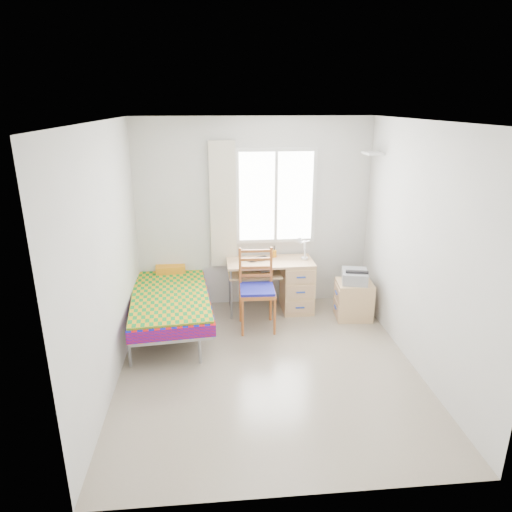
# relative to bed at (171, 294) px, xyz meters

# --- Properties ---
(floor) EXTENTS (3.50, 3.50, 0.00)m
(floor) POSITION_rel_bed_xyz_m (1.13, -1.12, -0.43)
(floor) COLOR #BCAD93
(floor) RESTS_ON ground
(ceiling) EXTENTS (3.50, 3.50, 0.00)m
(ceiling) POSITION_rel_bed_xyz_m (1.13, -1.12, 2.17)
(ceiling) COLOR white
(ceiling) RESTS_ON wall_back
(wall_back) EXTENTS (3.20, 0.00, 3.20)m
(wall_back) POSITION_rel_bed_xyz_m (1.13, 0.63, 0.87)
(wall_back) COLOR silver
(wall_back) RESTS_ON ground
(wall_left) EXTENTS (0.00, 3.50, 3.50)m
(wall_left) POSITION_rel_bed_xyz_m (-0.47, -1.12, 0.87)
(wall_left) COLOR silver
(wall_left) RESTS_ON ground
(wall_right) EXTENTS (0.00, 3.50, 3.50)m
(wall_right) POSITION_rel_bed_xyz_m (2.73, -1.12, 0.87)
(wall_right) COLOR silver
(wall_right) RESTS_ON ground
(window) EXTENTS (1.10, 0.04, 1.30)m
(window) POSITION_rel_bed_xyz_m (1.43, 0.60, 1.12)
(window) COLOR white
(window) RESTS_ON wall_back
(curtain) EXTENTS (0.35, 0.05, 1.70)m
(curtain) POSITION_rel_bed_xyz_m (0.71, 0.56, 1.02)
(curtain) COLOR beige
(curtain) RESTS_ON wall_back
(floating_shelf) EXTENTS (0.20, 0.32, 0.03)m
(floating_shelf) POSITION_rel_bed_xyz_m (2.62, 0.28, 1.72)
(floating_shelf) COLOR white
(floating_shelf) RESTS_ON wall_right
(bed) EXTENTS (1.13, 2.11, 0.88)m
(bed) POSITION_rel_bed_xyz_m (0.00, 0.00, 0.00)
(bed) COLOR #919399
(bed) RESTS_ON floor
(desk) EXTENTS (1.17, 0.55, 0.73)m
(desk) POSITION_rel_bed_xyz_m (1.63, 0.31, -0.03)
(desk) COLOR tan
(desk) RESTS_ON floor
(chair) EXTENTS (0.46, 0.46, 1.03)m
(chair) POSITION_rel_bed_xyz_m (1.10, -0.15, 0.15)
(chair) COLOR #A2651F
(chair) RESTS_ON floor
(cabinet) EXTENTS (0.50, 0.45, 0.51)m
(cabinet) POSITION_rel_bed_xyz_m (2.41, -0.01, -0.17)
(cabinet) COLOR tan
(cabinet) RESTS_ON floor
(printer) EXTENTS (0.40, 0.44, 0.16)m
(printer) POSITION_rel_bed_xyz_m (2.41, 0.01, 0.16)
(printer) COLOR gray
(printer) RESTS_ON cabinet
(laptop) EXTENTS (0.35, 0.30, 0.02)m
(laptop) POSITION_rel_bed_xyz_m (1.18, 0.33, 0.31)
(laptop) COLOR black
(laptop) RESTS_ON desk
(pen_cup) EXTENTS (0.10, 0.10, 0.10)m
(pen_cup) POSITION_rel_bed_xyz_m (1.39, 0.48, 0.35)
(pen_cup) COLOR orange
(pen_cup) RESTS_ON desk
(task_lamp) EXTENTS (0.21, 0.30, 0.36)m
(task_lamp) POSITION_rel_bed_xyz_m (1.74, 0.22, 0.53)
(task_lamp) COLOR white
(task_lamp) RESTS_ON desk
(book) EXTENTS (0.20, 0.24, 0.02)m
(book) POSITION_rel_bed_xyz_m (1.17, 0.34, 0.16)
(book) COLOR gray
(book) RESTS_ON desk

